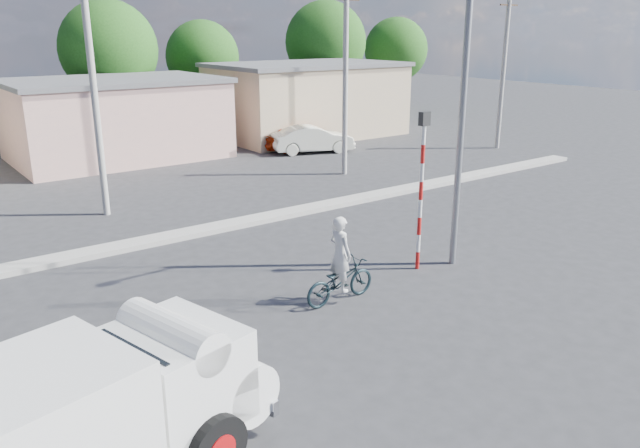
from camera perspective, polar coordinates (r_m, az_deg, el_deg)
ground_plane at (r=14.69m, az=4.13°, el=-8.54°), size 120.00×120.00×0.00m
median at (r=20.92m, az=-10.25°, el=-0.49°), size 40.00×0.80×0.16m
truck at (r=9.48m, az=-20.96°, el=-16.54°), size 6.00×3.32×2.35m
bicycle at (r=15.29m, az=1.83°, el=-5.23°), size 2.04×0.76×1.06m
cyclist at (r=15.13m, az=1.84°, el=-3.80°), size 0.47×0.70×1.88m
car_cream at (r=33.87m, az=-0.69°, el=7.77°), size 4.66×2.89×1.45m
car_red at (r=34.66m, az=-2.14°, el=7.86°), size 4.05×2.12×1.31m
traffic_pole at (r=16.94m, az=9.27°, el=4.16°), size 0.28×0.18×4.36m
streetlight at (r=17.05m, az=12.66°, el=12.13°), size 2.34×0.22×9.00m
building_row at (r=33.69m, az=-19.65°, el=9.14°), size 37.80×7.30×4.44m
tree_row at (r=41.75m, az=-14.32°, el=14.92°), size 51.24×7.43×8.42m
utility_poles at (r=25.09m, az=-8.19°, el=11.90°), size 35.40×0.24×8.00m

